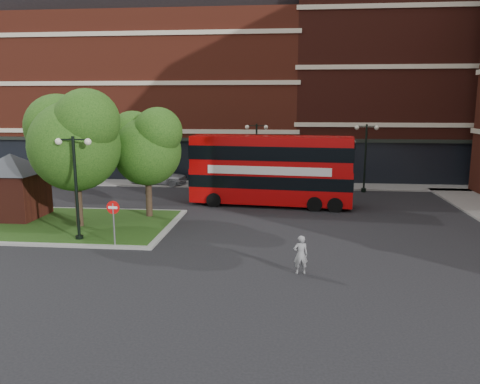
# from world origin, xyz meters

# --- Properties ---
(ground) EXTENTS (120.00, 120.00, 0.00)m
(ground) POSITION_xyz_m (0.00, 0.00, 0.00)
(ground) COLOR black
(ground) RESTS_ON ground
(pavement_far) EXTENTS (44.00, 3.00, 0.12)m
(pavement_far) POSITION_xyz_m (0.00, 16.50, 0.06)
(pavement_far) COLOR slate
(pavement_far) RESTS_ON ground
(terrace_far_left) EXTENTS (26.00, 12.00, 14.00)m
(terrace_far_left) POSITION_xyz_m (-8.00, 24.00, 7.00)
(terrace_far_left) COLOR maroon
(terrace_far_left) RESTS_ON ground
(terrace_far_right) EXTENTS (18.00, 12.00, 16.00)m
(terrace_far_right) POSITION_xyz_m (14.00, 24.00, 8.00)
(terrace_far_right) COLOR #471911
(terrace_far_right) RESTS_ON ground
(traffic_island) EXTENTS (12.60, 7.60, 0.15)m
(traffic_island) POSITION_xyz_m (-8.00, 3.00, 0.07)
(traffic_island) COLOR gray
(traffic_island) RESTS_ON ground
(kiosk) EXTENTS (6.51, 6.51, 3.60)m
(kiosk) POSITION_xyz_m (-11.00, 4.00, 2.32)
(kiosk) COLOR #471911
(kiosk) RESTS_ON traffic_island
(tree_island_west) EXTENTS (5.40, 4.71, 7.21)m
(tree_island_west) POSITION_xyz_m (-6.60, 2.58, 4.79)
(tree_island_west) COLOR #2D2116
(tree_island_west) RESTS_ON ground
(tree_island_east) EXTENTS (4.46, 3.90, 6.29)m
(tree_island_east) POSITION_xyz_m (-3.58, 5.06, 4.24)
(tree_island_east) COLOR #2D2116
(tree_island_east) RESTS_ON ground
(lamp_island) EXTENTS (1.72, 0.36, 5.00)m
(lamp_island) POSITION_xyz_m (-5.50, 0.20, 2.83)
(lamp_island) COLOR black
(lamp_island) RESTS_ON ground
(lamp_far_left) EXTENTS (1.72, 0.36, 5.00)m
(lamp_far_left) POSITION_xyz_m (2.00, 14.50, 2.83)
(lamp_far_left) COLOR black
(lamp_far_left) RESTS_ON ground
(lamp_far_right) EXTENTS (1.72, 0.36, 5.00)m
(lamp_far_right) POSITION_xyz_m (10.00, 14.50, 2.83)
(lamp_far_right) COLOR black
(lamp_far_right) RESTS_ON ground
(bus) EXTENTS (10.41, 3.37, 3.91)m
(bus) POSITION_xyz_m (3.27, 9.22, 2.56)
(bus) COLOR #B00708
(bus) RESTS_ON ground
(woman) EXTENTS (0.61, 0.45, 1.53)m
(woman) POSITION_xyz_m (4.84, -3.06, 0.76)
(woman) COLOR gray
(woman) RESTS_ON ground
(car_silver) EXTENTS (4.67, 2.37, 1.52)m
(car_silver) POSITION_xyz_m (-5.95, 16.00, 0.76)
(car_silver) COLOR #A1A3A8
(car_silver) RESTS_ON ground
(car_white) EXTENTS (4.85, 1.96, 1.57)m
(car_white) POSITION_xyz_m (6.01, 16.00, 0.78)
(car_white) COLOR silver
(car_white) RESTS_ON ground
(no_entry_sign) EXTENTS (0.60, 0.07, 2.17)m
(no_entry_sign) POSITION_xyz_m (-3.50, -0.50, 1.55)
(no_entry_sign) COLOR slate
(no_entry_sign) RESTS_ON ground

